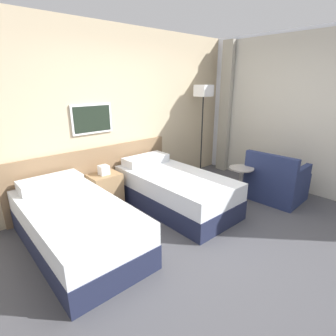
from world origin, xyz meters
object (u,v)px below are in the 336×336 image
object	(u,v)px
nightstand	(105,189)
armchair	(276,183)
side_table	(241,178)
bed_near_door	(76,225)
floor_lamp	(203,99)
bed_near_window	(174,189)

from	to	relation	value
nightstand	armchair	bearing A→B (deg)	-36.54
nightstand	side_table	bearing A→B (deg)	-36.82
nightstand	bed_near_door	bearing A→B (deg)	-137.33
bed_near_door	floor_lamp	bearing A→B (deg)	12.74
bed_near_door	side_table	bearing A→B (deg)	-12.70
bed_near_door	bed_near_window	bearing A→B (deg)	0.00
side_table	nightstand	bearing A→B (deg)	143.18
nightstand	floor_lamp	xyz separation A→B (m)	(2.16, -0.06, 1.29)
bed_near_door	armchair	distance (m)	3.15
bed_near_door	floor_lamp	xyz separation A→B (m)	(2.94, 0.67, 1.28)
nightstand	floor_lamp	size ratio (longest dim) A/B	0.37
bed_near_window	floor_lamp	xyz separation A→B (m)	(1.37, 0.67, 1.28)
bed_near_door	nightstand	world-z (taller)	bed_near_door
bed_near_door	side_table	size ratio (longest dim) A/B	3.38
bed_near_door	side_table	world-z (taller)	bed_near_door
bed_near_window	side_table	bearing A→B (deg)	-31.10
bed_near_door	armchair	xyz separation A→B (m)	(3.01, -0.92, 0.00)
floor_lamp	bed_near_window	bearing A→B (deg)	-154.03
floor_lamp	bed_near_door	bearing A→B (deg)	-167.26
nightstand	armchair	distance (m)	2.76
bed_near_door	armchair	bearing A→B (deg)	-16.98
bed_near_door	floor_lamp	size ratio (longest dim) A/B	1.06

